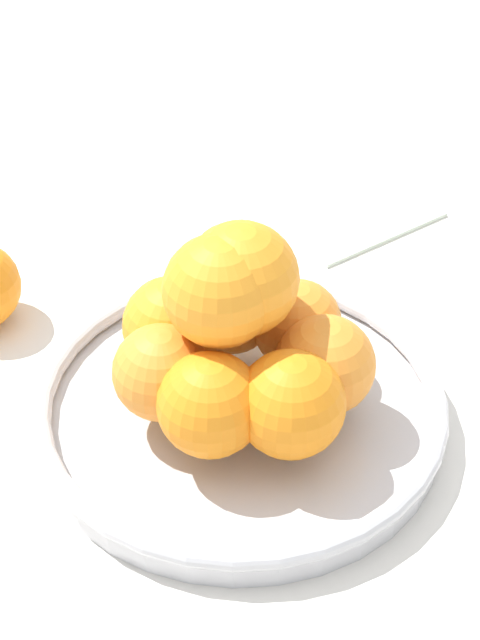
% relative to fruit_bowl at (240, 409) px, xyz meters
% --- Properties ---
extents(ground_plane, '(4.00, 4.00, 0.00)m').
position_rel_fruit_bowl_xyz_m(ground_plane, '(0.00, 0.00, -0.02)').
color(ground_plane, silver).
extents(fruit_bowl, '(0.31, 0.31, 0.03)m').
position_rel_fruit_bowl_xyz_m(fruit_bowl, '(0.00, 0.00, 0.00)').
color(fruit_bowl, silver).
rests_on(fruit_bowl, ground_plane).
extents(orange_pile, '(0.20, 0.18, 0.14)m').
position_rel_fruit_bowl_xyz_m(orange_pile, '(-0.00, -0.00, 0.07)').
color(orange_pile, orange).
rests_on(orange_pile, fruit_bowl).
extents(napkin_folded, '(0.17, 0.17, 0.01)m').
position_rel_fruit_bowl_xyz_m(napkin_folded, '(-0.15, 0.28, -0.01)').
color(napkin_folded, silver).
rests_on(napkin_folded, ground_plane).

